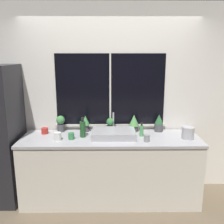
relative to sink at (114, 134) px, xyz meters
The scene contains 16 objects.
ground_plane 1.02m from the sink, 96.76° to the right, with size 14.00×14.00×0.00m, color brown.
wall_back 0.55m from the sink, 96.40° to the left, with size 8.00×0.09×2.70m.
counter 0.50m from the sink, 150.42° to the right, with size 2.39×0.70×0.91m.
sink is the anchor object (origin of this frame).
potted_plant_far_left 0.80m from the sink, 162.18° to the left, with size 0.12×0.12×0.23m.
potted_plant_left 0.48m from the sink, 148.71° to the left, with size 0.12×0.12×0.23m.
potted_plant_center 0.25m from the sink, 99.55° to the left, with size 0.12×0.12×0.20m.
potted_plant_right 0.39m from the sink, 39.32° to the left, with size 0.15×0.15×0.25m.
potted_plant_far_right 0.70m from the sink, 20.33° to the left, with size 0.12×0.12×0.25m.
soap_bottle 0.38m from the sink, ahead, with size 0.05×0.05×0.19m.
bottle_tall 0.42m from the sink, behind, with size 0.08×0.08×0.27m.
mug_white 0.74m from the sink, 169.95° to the right, with size 0.09×0.09×0.10m.
mug_red 0.98m from the sink, behind, with size 0.10×0.10×0.08m.
mug_grey 0.47m from the sink, 25.26° to the right, with size 0.07×0.07×0.09m.
mug_green 0.57m from the sink, behind, with size 0.08×0.08×0.09m.
kettle 0.99m from the sink, ahead, with size 0.16×0.16×0.18m.
Camera 1 is at (-0.01, -2.85, 2.00)m, focal length 40.00 mm.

